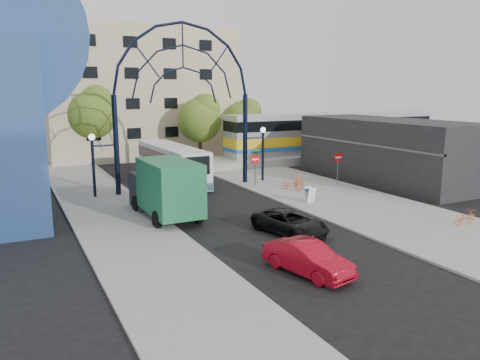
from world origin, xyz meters
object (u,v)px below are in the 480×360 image
train_car (335,132)px  green_truck (165,188)px  gateway_arch (183,72)px  tree_north_b (92,111)px  tree_north_c (245,118)px  do_not_enter_sign (338,161)px  street_name_sign (256,159)px  bike_far_a (465,217)px  stop_sign (255,162)px  tree_north_a (201,117)px  bike_near_a (292,185)px  black_suv (290,222)px  sandwich_board (310,193)px  red_sedan (307,258)px  city_bus (172,164)px  bike_near_b (299,181)px

train_car → green_truck: (-23.79, -14.85, -1.19)m
gateway_arch → train_car: (20.00, 8.00, -5.66)m
tree_north_b → tree_north_c: 16.15m
green_truck → train_car: bearing=30.9°
do_not_enter_sign → street_name_sign: size_ratio=0.89×
green_truck → bike_far_a: bearing=-34.5°
train_car → stop_sign: bearing=-146.7°
tree_north_a → bike_near_a: 16.70m
tree_north_b → tree_north_c: size_ratio=1.23×
stop_sign → black_suv: 11.65m
sandwich_board → train_car: size_ratio=0.04×
green_truck → black_suv: 7.75m
stop_sign → do_not_enter_sign: 6.51m
black_suv → red_sedan: bearing=-126.9°
bike_near_a → bike_far_a: 12.31m
green_truck → do_not_enter_sign: bearing=9.8°
stop_sign → black_suv: (-3.87, -10.90, -1.38)m
street_name_sign → tree_north_c: tree_north_c is taller
tree_north_b → bike_far_a: 35.24m
do_not_enter_sign → city_bus: bearing=148.0°
red_sedan → bike_near_a: red_sedan is taller
tree_north_a → tree_north_b: 10.79m
bike_near_a → bike_near_b: bearing=-5.1°
train_car → city_bus: size_ratio=2.31×
black_suv → red_sedan: red_sedan is taller
train_car → city_bus: bearing=-165.8°
do_not_enter_sign → green_truck: green_truck is taller
black_suv → bike_far_a: black_suv is taller
black_suv → bike_far_a: size_ratio=2.90×
tree_north_a → red_sedan: tree_north_a is taller
green_truck → black_suv: green_truck is taller
street_name_sign → tree_north_b: tree_north_b is taller
tree_north_c → red_sedan: (-13.48, -31.68, -3.62)m
stop_sign → city_bus: (-4.87, 4.93, -0.44)m
street_name_sign → tree_north_a: tree_north_a is taller
red_sedan → gateway_arch: bearing=72.8°
sandwich_board → tree_north_c: tree_north_c is taller
train_car → city_bus: (-20.07, -5.08, -1.35)m
gateway_arch → red_sedan: (-1.35, -17.75, -7.90)m
tree_north_c → gateway_arch: bearing=-131.0°
train_car → tree_north_a: tree_north_a is taller
train_car → bike_far_a: size_ratio=16.62×
green_truck → bike_far_a: 16.75m
red_sedan → sandwich_board: bearing=41.6°
red_sedan → tree_north_a: bearing=63.0°
sandwich_board → red_sedan: (-6.95, -9.73, -0.09)m
bike_near_a → green_truck: bearing=161.8°
bike_far_a → gateway_arch: bearing=32.9°
street_name_sign → sandwich_board: size_ratio=2.83×
stop_sign → red_sedan: stop_sign is taller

